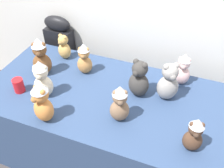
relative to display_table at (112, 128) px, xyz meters
The scene contains 14 objects.
display_table is the anchor object (origin of this frame).
instrument_case 1.00m from the display_table, 143.08° to the left, with size 0.28×0.13×0.96m.
teddy_bear_chestnut 0.82m from the display_table, behind, with size 0.19×0.17×0.33m.
teddy_bear_mocha 0.55m from the display_table, 56.38° to the right, with size 0.16×0.15×0.29m.
teddy_bear_blush 0.75m from the display_table, 37.31° to the left, with size 0.13×0.11×0.27m.
teddy_bear_ginger 0.72m from the display_table, 132.64° to the right, with size 0.18×0.17×0.32m.
teddy_bear_charcoal 0.54m from the display_table, 28.44° to the left, with size 0.19×0.17×0.30m.
teddy_bear_ash 0.64m from the display_table, 19.53° to the left, with size 0.20×0.20×0.31m.
teddy_bear_cream 0.71m from the display_table, 161.04° to the right, with size 0.17×0.15×0.31m.
teddy_bear_caramel 0.62m from the display_table, 147.84° to the left, with size 0.14×0.13×0.27m.
teddy_bear_cocoa 0.82m from the display_table, 23.15° to the right, with size 0.13×0.12×0.26m.
teddy_bear_honey 0.81m from the display_table, 150.38° to the left, with size 0.14×0.13×0.23m.
party_cup_red 0.82m from the display_table, 163.95° to the right, with size 0.08×0.08×0.11m, color red.
name_card_front_left 0.67m from the display_table, 149.67° to the right, with size 0.07×0.01×0.05m, color white.
Camera 1 is at (0.50, -1.06, 2.02)m, focal length 41.04 mm.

